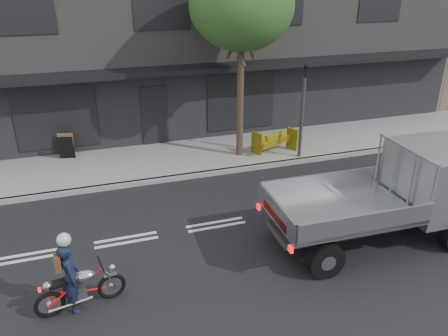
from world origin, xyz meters
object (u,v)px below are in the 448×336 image
street_tree (242,6)px  sandwich_board (66,148)px  rider (70,278)px  construction_barrier (277,142)px  traffic_light_pole (302,117)px  motorcycle (80,287)px  flatbed_ute (419,184)px

street_tree → sandwich_board: bearing=166.0°
rider → construction_barrier: bearing=-59.4°
construction_barrier → sandwich_board: (-7.36, 1.84, 0.00)m
traffic_light_pole → construction_barrier: 1.35m
motorcycle → flatbed_ute: bearing=-7.6°
rider → sandwich_board: rider is taller
flatbed_ute → construction_barrier: flatbed_ute is taller
rider → street_tree: bearing=-51.9°
sandwich_board → motorcycle: bearing=-75.3°
flatbed_ute → sandwich_board: 11.50m
motorcycle → construction_barrier: 9.29m
motorcycle → construction_barrier: bearing=31.2°
flatbed_ute → rider: bearing=-177.0°
rider → construction_barrier: size_ratio=1.00×
traffic_light_pole → street_tree: bearing=157.0°
street_tree → flatbed_ute: 7.69m
street_tree → construction_barrier: street_tree is taller
construction_barrier → traffic_light_pole: bearing=-37.6°
flatbed_ute → street_tree: bearing=113.9°
street_tree → sandwich_board: size_ratio=7.79×
motorcycle → flatbed_ute: 8.32m
traffic_light_pole → flatbed_ute: traffic_light_pole is taller
construction_barrier → sandwich_board: size_ratio=1.77×
rider → construction_barrier: 9.41m
traffic_light_pole → sandwich_board: 8.41m
traffic_light_pole → motorcycle: bearing=-144.4°
rider → sandwich_board: 7.88m
sandwich_board → flatbed_ute: bearing=-29.2°
street_tree → construction_barrier: 4.90m
sandwich_board → rider: bearing=-76.4°
traffic_light_pole → construction_barrier: bearing=142.4°
flatbed_ute → construction_barrier: bearing=103.1°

